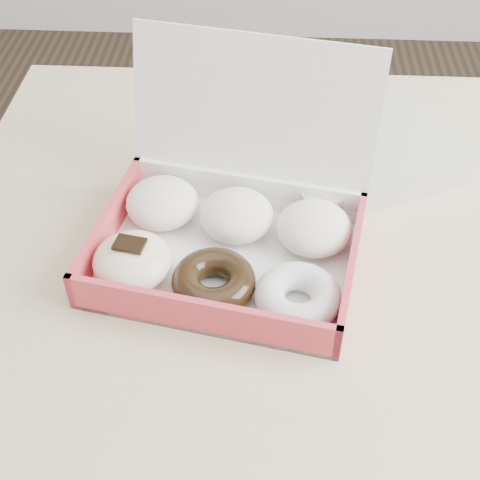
{
  "coord_description": "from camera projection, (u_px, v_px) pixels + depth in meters",
  "views": [
    {
      "loc": [
        -0.19,
        -0.6,
        1.32
      ],
      "look_at": [
        -0.22,
        -0.07,
        0.81
      ],
      "focal_mm": 50.0,
      "sensor_mm": 36.0,
      "label": 1
    }
  ],
  "objects": [
    {
      "name": "table",
      "position": [
        411.0,
        286.0,
        0.87
      ],
      "size": [
        1.2,
        0.8,
        0.75
      ],
      "color": "tan",
      "rests_on": "ground"
    },
    {
      "name": "donut_box",
      "position": [
        227.0,
        231.0,
        0.78
      ],
      "size": [
        0.35,
        0.32,
        0.22
      ],
      "rotation": [
        0.0,
        0.0,
        -0.19
      ],
      "color": "white",
      "rests_on": "table"
    },
    {
      "name": "newspapers",
      "position": [
        357.0,
        153.0,
        0.92
      ],
      "size": [
        0.31,
        0.29,
        0.04
      ],
      "primitive_type": "cube",
      "rotation": [
        0.0,
        0.0,
        0.47
      ],
      "color": "beige",
      "rests_on": "table"
    }
  ]
}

